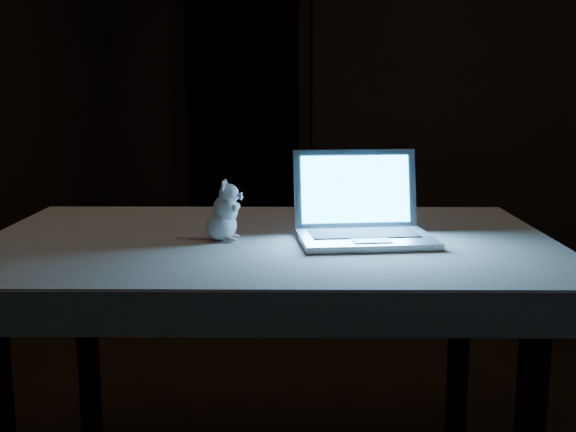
% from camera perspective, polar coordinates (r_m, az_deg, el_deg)
% --- Properties ---
extents(floor, '(5.00, 5.00, 0.00)m').
position_cam_1_polar(floor, '(2.83, -4.27, -16.50)').
color(floor, black).
rests_on(floor, ground).
extents(back_wall, '(4.50, 0.04, 2.60)m').
position_cam_1_polar(back_wall, '(4.91, 8.34, 10.40)').
color(back_wall, black).
rests_on(back_wall, ground).
extents(doorway, '(1.06, 0.36, 2.13)m').
position_cam_1_polar(doorway, '(5.27, -3.58, 7.90)').
color(doorway, black).
rests_on(doorway, back_wall).
extents(table, '(1.80, 1.48, 0.83)m').
position_cam_1_polar(table, '(2.23, -1.50, -12.38)').
color(table, black).
rests_on(table, floor).
extents(tablecloth, '(1.88, 1.50, 0.10)m').
position_cam_1_polar(tablecloth, '(2.09, -3.54, -3.28)').
color(tablecloth, beige).
rests_on(tablecloth, table).
extents(laptop, '(0.48, 0.46, 0.25)m').
position_cam_1_polar(laptop, '(2.03, 6.22, 1.39)').
color(laptop, '#B4B3B8').
rests_on(laptop, tablecloth).
extents(plush_mouse, '(0.15, 0.15, 0.17)m').
position_cam_1_polar(plush_mouse, '(2.06, -5.31, 0.43)').
color(plush_mouse, silver).
rests_on(plush_mouse, tablecloth).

